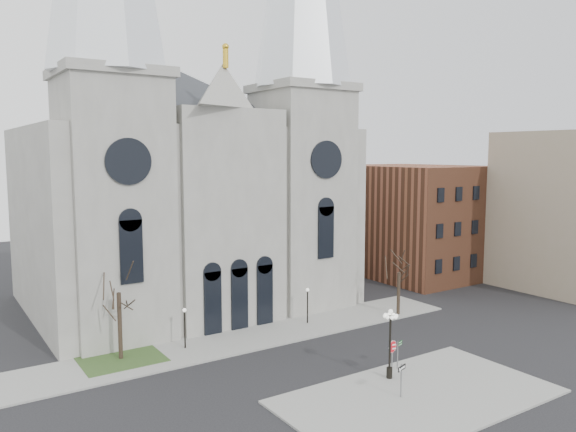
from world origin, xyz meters
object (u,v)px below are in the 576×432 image
stop_sign (392,350)px  street_name_sign (398,352)px  globe_lamp (390,335)px  one_way_sign (401,375)px

stop_sign → street_name_sign: 1.57m
globe_lamp → street_name_sign: globe_lamp is taller
street_name_sign → stop_sign: bearing=-171.0°
one_way_sign → street_name_sign: 4.89m
stop_sign → globe_lamp: bearing=-139.8°
stop_sign → globe_lamp: (-0.48, -0.26, 1.27)m
stop_sign → street_name_sign: (1.28, 0.70, -0.59)m
one_way_sign → street_name_sign: bearing=29.9°
one_way_sign → street_name_sign: (3.29, 3.61, -0.27)m
stop_sign → street_name_sign: bearing=40.5°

